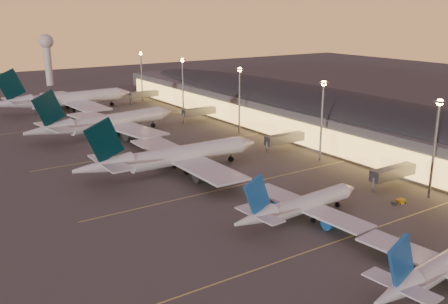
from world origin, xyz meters
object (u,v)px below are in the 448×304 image
(airliner_narrow_south, at_px, (441,267))
(baggage_tug_c, at_px, (399,202))
(airliner_wide_far, at_px, (65,100))
(radar_tower, at_px, (47,51))
(airliner_wide_near, at_px, (173,157))
(airliner_narrow_north, at_px, (300,206))
(airliner_wide_mid, at_px, (106,123))

(airliner_narrow_south, bearing_deg, baggage_tug_c, 41.94)
(airliner_wide_far, relative_size, radar_tower, 2.12)
(airliner_narrow_south, bearing_deg, radar_tower, 82.48)
(airliner_narrow_south, bearing_deg, airliner_wide_far, 86.67)
(airliner_wide_near, xyz_separation_m, airliner_wide_far, (1.64, 112.52, 0.74))
(airliner_wide_near, relative_size, radar_tower, 1.84)
(airliner_narrow_north, bearing_deg, airliner_wide_mid, 90.23)
(airliner_wide_far, bearing_deg, radar_tower, 75.82)
(airliner_wide_near, relative_size, airliner_wide_mid, 0.95)
(airliner_narrow_south, height_order, radar_tower, radar_tower)
(airliner_wide_near, xyz_separation_m, airliner_wide_mid, (-0.04, 54.76, 0.27))
(airliner_narrow_north, bearing_deg, baggage_tug_c, -16.70)
(airliner_narrow_south, xyz_separation_m, airliner_wide_mid, (-8.61, 137.23, 1.65))
(airliner_wide_mid, relative_size, baggage_tug_c, 16.72)
(airliner_wide_near, height_order, radar_tower, radar_tower)
(airliner_wide_far, height_order, radar_tower, radar_tower)
(airliner_narrow_north, xyz_separation_m, airliner_wide_mid, (-7.57, 102.16, 1.66))
(airliner_wide_near, distance_m, airliner_wide_mid, 54.76)
(airliner_narrow_south, height_order, airliner_wide_far, airliner_wide_far)
(airliner_narrow_south, xyz_separation_m, airliner_wide_near, (-8.57, 82.47, 1.38))
(airliner_narrow_north, relative_size, airliner_wide_mid, 0.61)
(airliner_wide_near, height_order, airliner_wide_far, airliner_wide_far)
(radar_tower, distance_m, baggage_tug_c, 259.91)
(airliner_wide_mid, bearing_deg, airliner_narrow_south, -95.61)
(airliner_wide_near, relative_size, airliner_wide_far, 0.87)
(radar_tower, bearing_deg, airliner_narrow_north, -92.69)
(airliner_narrow_north, bearing_deg, airliner_wide_near, 95.02)
(airliner_narrow_north, distance_m, airliner_wide_near, 48.01)
(airliner_narrow_north, bearing_deg, airliner_narrow_south, -92.31)
(radar_tower, bearing_deg, airliner_narrow_south, -92.15)
(airliner_narrow_north, height_order, airliner_wide_near, airliner_wide_near)
(airliner_narrow_south, distance_m, radar_tower, 288.18)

